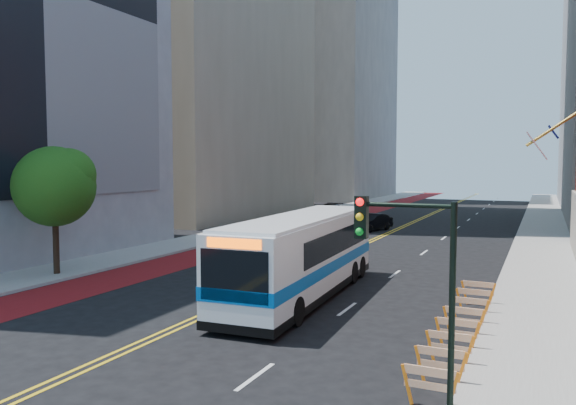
% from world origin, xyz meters
% --- Properties ---
extents(ground, '(160.00, 160.00, 0.00)m').
position_xyz_m(ground, '(0.00, 0.00, 0.00)').
color(ground, black).
rests_on(ground, ground).
extents(sidewalk_left, '(4.00, 140.00, 0.15)m').
position_xyz_m(sidewalk_left, '(-12.00, 30.00, 0.07)').
color(sidewalk_left, gray).
rests_on(sidewalk_left, ground).
extents(sidewalk_right, '(4.00, 140.00, 0.15)m').
position_xyz_m(sidewalk_right, '(12.00, 30.00, 0.07)').
color(sidewalk_right, gray).
rests_on(sidewalk_right, ground).
extents(bus_lane_paint, '(3.60, 140.00, 0.01)m').
position_xyz_m(bus_lane_paint, '(-8.10, 30.00, 0.00)').
color(bus_lane_paint, '#620E0F').
rests_on(bus_lane_paint, ground).
extents(center_line_inner, '(0.14, 140.00, 0.01)m').
position_xyz_m(center_line_inner, '(-0.18, 30.00, 0.00)').
color(center_line_inner, gold).
rests_on(center_line_inner, ground).
extents(center_line_outer, '(0.14, 140.00, 0.01)m').
position_xyz_m(center_line_outer, '(0.18, 30.00, 0.00)').
color(center_line_outer, gold).
rests_on(center_line_outer, ground).
extents(lane_dashes, '(0.14, 98.20, 0.01)m').
position_xyz_m(lane_dashes, '(4.80, 38.00, 0.01)').
color(lane_dashes, silver).
rests_on(lane_dashes, ground).
extents(midrise_left_far, '(20.00, 26.00, 65.00)m').
position_xyz_m(midrise_left_far, '(-24.00, 78.00, 32.50)').
color(midrise_left_far, slate).
rests_on(midrise_left_far, ground).
extents(construction_barriers, '(1.42, 10.91, 1.00)m').
position_xyz_m(construction_barriers, '(9.60, 3.42, 0.68)').
color(construction_barriers, orange).
rests_on(construction_barriers, ground).
extents(street_tree, '(4.20, 4.20, 6.70)m').
position_xyz_m(street_tree, '(-11.24, 6.04, 4.91)').
color(street_tree, black).
rests_on(street_tree, sidewalk_left).
extents(traffic_signal, '(2.21, 0.34, 5.07)m').
position_xyz_m(traffic_signal, '(9.41, -3.51, 3.72)').
color(traffic_signal, black).
rests_on(traffic_signal, sidewalk_right).
extents(transit_bus, '(3.62, 13.39, 3.64)m').
position_xyz_m(transit_bus, '(2.32, 7.23, 1.90)').
color(transit_bus, silver).
rests_on(transit_bus, ground).
extents(car_a, '(3.06, 4.60, 1.46)m').
position_xyz_m(car_a, '(-9.04, 23.76, 0.73)').
color(car_a, black).
rests_on(car_a, ground).
extents(car_b, '(2.93, 4.84, 1.51)m').
position_xyz_m(car_b, '(-1.84, 32.47, 0.75)').
color(car_b, black).
rests_on(car_b, ground).
extents(car_c, '(2.60, 5.46, 1.54)m').
position_xyz_m(car_c, '(-9.30, 41.85, 0.77)').
color(car_c, black).
rests_on(car_c, ground).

